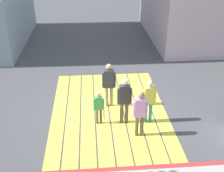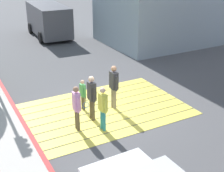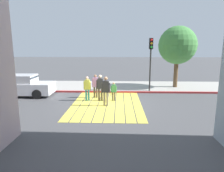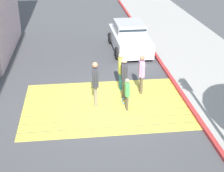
{
  "view_description": "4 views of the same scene",
  "coord_description": "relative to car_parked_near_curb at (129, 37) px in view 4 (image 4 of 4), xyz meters",
  "views": [
    {
      "loc": [
        -9.37,
        0.66,
        6.13
      ],
      "look_at": [
        0.5,
        -0.16,
        0.82
      ],
      "focal_mm": 46.22,
      "sensor_mm": 36.0,
      "label": 1
    },
    {
      "loc": [
        -5.27,
        -10.19,
        5.93
      ],
      "look_at": [
        0.51,
        0.38,
        0.79
      ],
      "focal_mm": 50.86,
      "sensor_mm": 36.0,
      "label": 2
    },
    {
      "loc": [
        12.11,
        0.77,
        3.57
      ],
      "look_at": [
        0.53,
        0.35,
        1.28
      ],
      "focal_mm": 31.82,
      "sensor_mm": 36.0,
      "label": 3
    },
    {
      "loc": [
        1.09,
        11.57,
        6.4
      ],
      "look_at": [
        -0.23,
        0.36,
        0.99
      ],
      "focal_mm": 53.85,
      "sensor_mm": 36.0,
      "label": 4
    }
  ],
  "objects": [
    {
      "name": "curb_painted",
      "position": [
        -1.25,
        6.33,
        -0.67
      ],
      "size": [
        0.16,
        40.0,
        0.13
      ],
      "primitive_type": "cube",
      "color": "#BC3333",
      "rests_on": "ground"
    },
    {
      "name": "car_parked_near_curb",
      "position": [
        0.0,
        0.0,
        0.0
      ],
      "size": [
        2.05,
        4.34,
        1.57
      ],
      "color": "white",
      "rests_on": "ground"
    },
    {
      "name": "pedestrian_adult_trailing",
      "position": [
        1.19,
        4.97,
        0.22
      ],
      "size": [
        0.21,
        0.48,
        1.65
      ],
      "color": "teal",
      "rests_on": "ground"
    },
    {
      "name": "pedestrian_adult_side",
      "position": [
        2.36,
        6.3,
        0.33
      ],
      "size": [
        0.24,
        0.53,
        1.82
      ],
      "color": "gray",
      "rests_on": "ground"
    },
    {
      "name": "pedestrian_teen_behind",
      "position": [
        1.18,
        5.85,
        0.29
      ],
      "size": [
        0.23,
        0.52,
        1.76
      ],
      "color": "brown",
      "rests_on": "ground"
    },
    {
      "name": "pedestrian_adult_lead",
      "position": [
        0.39,
        5.43,
        0.24
      ],
      "size": [
        0.24,
        0.49,
        1.67
      ],
      "color": "brown",
      "rests_on": "ground"
    },
    {
      "name": "crosswalk_stripes",
      "position": [
        2.0,
        6.33,
        -0.73
      ],
      "size": [
        6.4,
        4.35,
        0.01
      ],
      "color": "#EAD64C",
      "rests_on": "ground"
    },
    {
      "name": "pedestrian_child_with_racket",
      "position": [
        1.21,
        6.74,
        -0.01
      ],
      "size": [
        0.28,
        0.39,
        1.29
      ],
      "color": "brown",
      "rests_on": "ground"
    },
    {
      "name": "ground_plane",
      "position": [
        2.0,
        6.33,
        -0.73
      ],
      "size": [
        120.0,
        120.0,
        0.0
      ],
      "primitive_type": "plane",
      "color": "#4C4C4F"
    }
  ]
}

